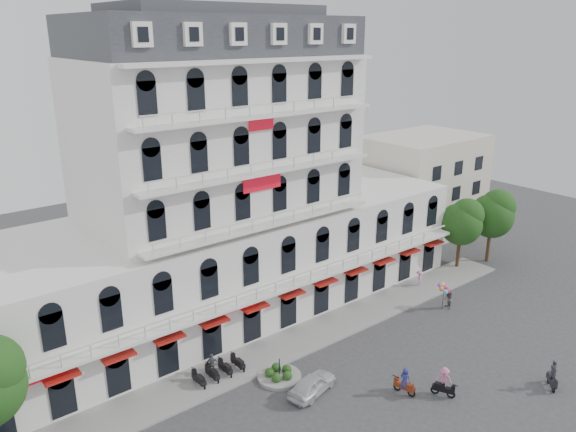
# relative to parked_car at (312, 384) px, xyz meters

# --- Properties ---
(ground) EXTENTS (120.00, 120.00, 0.00)m
(ground) POSITION_rel_parked_car_xyz_m (2.29, -3.21, -0.70)
(ground) COLOR #38383A
(ground) RESTS_ON ground
(sidewalk) EXTENTS (53.00, 4.00, 0.16)m
(sidewalk) POSITION_rel_parked_car_xyz_m (2.29, 5.79, -0.62)
(sidewalk) COLOR gray
(sidewalk) RESTS_ON ground
(main_building) EXTENTS (45.00, 15.00, 25.80)m
(main_building) POSITION_rel_parked_car_xyz_m (2.29, 14.78, 9.26)
(main_building) COLOR silver
(main_building) RESTS_ON ground
(flank_building_east) EXTENTS (14.00, 10.00, 12.00)m
(flank_building_east) POSITION_rel_parked_car_xyz_m (32.29, 16.79, 5.30)
(flank_building_east) COLOR beige
(flank_building_east) RESTS_ON ground
(traffic_island) EXTENTS (3.20, 3.20, 1.60)m
(traffic_island) POSITION_rel_parked_car_xyz_m (-0.71, 2.79, -0.44)
(traffic_island) COLOR gray
(traffic_island) RESTS_ON ground
(parked_scooter_row) EXTENTS (4.40, 1.80, 1.10)m
(parked_scooter_row) POSITION_rel_parked_car_xyz_m (-4.06, 5.59, -0.70)
(parked_scooter_row) COLOR black
(parked_scooter_row) RESTS_ON ground
(tree_east_inner) EXTENTS (4.40, 4.37, 7.57)m
(tree_east_inner) POSITION_rel_parked_car_xyz_m (26.34, 6.77, 4.52)
(tree_east_inner) COLOR #382314
(tree_east_inner) RESTS_ON ground
(tree_east_outer) EXTENTS (4.65, 4.65, 8.05)m
(tree_east_outer) POSITION_rel_parked_car_xyz_m (30.34, 5.77, 4.85)
(tree_east_outer) COLOR #382314
(tree_east_outer) RESTS_ON ground
(parked_car) EXTENTS (4.36, 2.56, 1.39)m
(parked_car) POSITION_rel_parked_car_xyz_m (0.00, 0.00, 0.00)
(parked_car) COLOR silver
(parked_car) RESTS_ON ground
(rider_east) EXTENTS (0.63, 1.69, 2.01)m
(rider_east) POSITION_rel_parked_car_xyz_m (4.92, -4.03, 0.28)
(rider_east) COLOR maroon
(rider_east) RESTS_ON ground
(rider_northeast) EXTENTS (1.34, 1.27, 2.19)m
(rider_northeast) POSITION_rel_parked_car_xyz_m (13.52, -10.05, 0.38)
(rider_northeast) COLOR black
(rider_northeast) RESTS_ON ground
(rider_center) EXTENTS (1.08, 1.58, 2.23)m
(rider_center) POSITION_rel_parked_car_xyz_m (6.79, -5.87, 0.49)
(rider_center) COLOR black
(rider_center) RESTS_ON ground
(pedestrian_mid) EXTENTS (1.05, 0.77, 1.65)m
(pedestrian_mid) POSITION_rel_parked_car_xyz_m (-4.19, 6.29, 0.13)
(pedestrian_mid) COLOR #595A61
(pedestrian_mid) RESTS_ON ground
(pedestrian_right) EXTENTS (1.24, 1.16, 1.68)m
(pedestrian_right) POSITION_rel_parked_car_xyz_m (19.35, 6.29, 0.15)
(pedestrian_right) COLOR pink
(pedestrian_right) RESTS_ON ground
(balloon_vendor) EXTENTS (1.52, 1.39, 2.45)m
(balloon_vendor) POSITION_rel_parked_car_xyz_m (17.67, 1.84, 0.56)
(balloon_vendor) COLOR #5B5A62
(balloon_vendor) RESTS_ON ground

